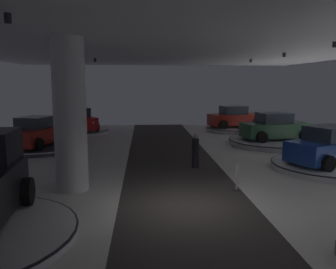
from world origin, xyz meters
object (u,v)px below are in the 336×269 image
Objects in this scene: display_car_deep_left at (78,120)px; display_platform_deep_right at (235,129)px; column_left at (70,116)px; display_platform_far_right at (275,142)px; visitor_walking_near at (195,149)px; display_platform_mid_right at (330,166)px; display_platform_far_left at (38,147)px; display_car_far_right at (275,128)px; display_car_mid_right at (331,147)px; display_platform_deep_left at (79,131)px; display_car_deep_right at (235,118)px; display_car_far_left at (37,132)px.

display_platform_deep_right is at bearing 1.81° from display_car_deep_left.
display_platform_far_right is (10.98, 8.73, -2.56)m from column_left.
display_platform_mid_right is at bearing -6.44° from visitor_walking_near.
display_platform_far_right reaches higher than display_platform_far_left.
display_car_deep_left is at bearing 155.25° from display_car_far_right.
display_platform_deep_right is at bearing 94.52° from display_platform_mid_right.
display_car_far_right is 6.44m from display_car_mid_right.
display_car_far_right is at bearing -24.68° from display_platform_deep_left.
display_platform_deep_right is 1.05× the size of display_car_deep_left.
display_car_deep_right is 13.08m from display_platform_mid_right.
display_platform_mid_right is at bearing -21.66° from display_platform_far_left.
display_platform_far_right is 14.83m from display_car_deep_left.
display_car_mid_right reaches higher than display_platform_mid_right.
display_car_far_right reaches higher than visitor_walking_near.
visitor_walking_near is at bearing 173.41° from display_car_mid_right.
display_car_mid_right is at bearing 11.67° from column_left.
display_car_far_right is at bearing 2.26° from display_platform_far_left.
display_car_deep_right is at bearing 97.77° from display_car_far_right.
display_platform_deep_right is at bearing 56.63° from column_left.
display_car_mid_right is at bearing -85.48° from display_car_deep_right.
visitor_walking_near is (8.63, -5.16, 0.76)m from display_platform_far_left.
display_car_deep_left is (-13.46, 6.19, 0.85)m from display_platform_far_right.
display_car_mid_right is 6.12m from visitor_walking_near.
display_platform_far_right reaches higher than display_platform_deep_right.
display_car_mid_right is 18.52m from display_platform_deep_left.
display_platform_mid_right is 18.56m from display_car_deep_left.
display_car_mid_right is at bearing -89.10° from display_platform_far_right.
display_platform_deep_right is 15.46m from display_platform_far_left.
visitor_walking_near is (5.01, 2.99, -1.84)m from column_left.
column_left is 6.12m from visitor_walking_near.
display_car_deep_left is 2.87× the size of visitor_walking_near.
column_left is 15.31m from display_platform_deep_left.
display_car_deep_right reaches higher than display_platform_far_right.
column_left is 1.21× the size of display_car_deep_left.
display_car_far_left is 6.92m from display_platform_deep_left.
display_platform_far_right is at bearing 90.90° from display_car_mid_right.
display_platform_far_right is at bearing 2.27° from display_platform_far_left.
display_platform_far_right is at bearing 91.15° from display_platform_mid_right.
display_car_mid_right is 2.87× the size of visitor_walking_near.
display_platform_mid_right is (1.06, -13.00, -0.93)m from display_car_deep_right.
display_car_far_left is at bearing -99.77° from display_platform_deep_left.
display_car_far_left is at bearing 149.28° from visitor_walking_near.
display_car_far_left reaches higher than visitor_walking_near.
display_car_deep_left reaches higher than display_car_far_left.
display_car_far_right is 0.95× the size of display_platform_deep_left.
display_platform_deep_left is at bearing 137.07° from display_car_mid_right.
display_platform_far_right is 1.12× the size of display_platform_mid_right.
display_platform_far_left is at bearing -177.73° from display_platform_far_right.
display_platform_deep_left is at bearing 122.12° from visitor_walking_near.
display_car_deep_right is 12.56m from display_platform_deep_left.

